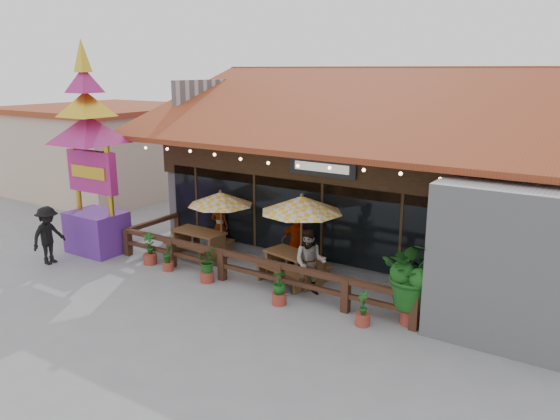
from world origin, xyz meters
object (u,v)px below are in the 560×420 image
Objects in this scene: tropical_plant at (415,275)px; pedestrian at (48,235)px; thai_sign_tower at (89,135)px; picnic_table_right at (294,262)px; umbrella_right at (302,205)px; picnic_table_left at (199,239)px; umbrella_left at (220,199)px.

tropical_plant reaches higher than pedestrian.
thai_sign_tower is 3.40× the size of tropical_plant.
picnic_table_right is 0.94× the size of tropical_plant.
thai_sign_tower is at bearing -166.79° from umbrella_right.
umbrella_left is at bearing 18.75° from picnic_table_left.
umbrella_left is at bearing 24.60° from thai_sign_tower.
pedestrian is at bearing -157.84° from picnic_table_right.
umbrella_left is 0.33× the size of thai_sign_tower.
picnic_table_left reaches higher than picnic_table_right.
picnic_table_left is at bearing -161.25° from umbrella_left.
picnic_table_left is at bearing -178.34° from umbrella_right.
picnic_table_left is (-0.75, -0.25, -1.40)m from umbrella_left.
umbrella_left is 3.37m from picnic_table_right.
umbrella_right reaches higher than pedestrian.
thai_sign_tower is 3.42m from pedestrian.
picnic_table_right is 0.28× the size of thai_sign_tower.
picnic_table_right is at bearing -8.13° from umbrella_left.
thai_sign_tower is (-3.15, -1.53, 3.35)m from picnic_table_left.
pedestrian reaches higher than picnic_table_right.
umbrella_right reaches higher than picnic_table_left.
umbrella_left is 4.72m from thai_sign_tower.
umbrella_left is 1.11× the size of tropical_plant.
picnic_table_right is 3.98m from tropical_plant.
picnic_table_right is at bearing -2.69° from picnic_table_left.
umbrella_left is 5.52m from pedestrian.
picnic_table_left is at bearing 172.95° from tropical_plant.
umbrella_right is 1.70m from picnic_table_right.
picnic_table_left is at bearing -55.60° from pedestrian.
picnic_table_right is at bearing 168.74° from tropical_plant.
thai_sign_tower reaches higher than umbrella_left.
umbrella_right reaches higher than picnic_table_right.
thai_sign_tower reaches higher than umbrella_right.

